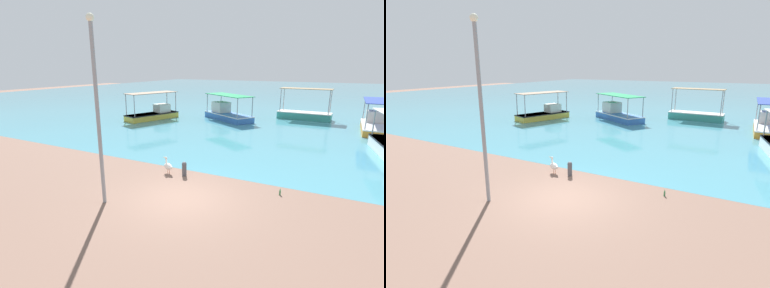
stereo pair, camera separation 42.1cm
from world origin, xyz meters
TOP-DOWN VIEW (x-y plane):
  - ground at (0.00, 0.00)m, footprint 120.00×120.00m
  - harbor_water at (0.00, 48.00)m, footprint 110.00×90.00m
  - fishing_boat_far_right at (-5.10, 17.56)m, footprint 5.65×4.59m
  - fishing_boat_far_left at (7.30, 18.13)m, footprint 2.01×5.64m
  - fishing_boat_near_right at (-11.44, 14.41)m, footprint 3.31×5.62m
  - fishing_boat_outer at (1.51, 21.14)m, footprint 4.96×1.79m
  - pelican at (-1.97, 2.15)m, footprint 0.77×0.48m
  - lamp_post at (-2.42, -1.65)m, footprint 0.28×0.28m
  - mooring_bollard at (-1.13, 2.24)m, footprint 0.23×0.23m
  - glass_bottle at (3.35, 2.15)m, footprint 0.07×0.07m

SIDE VIEW (x-z plane):
  - ground at x=0.00m, z-range 0.00..0.00m
  - harbor_water at x=0.00m, z-range 0.00..0.00m
  - glass_bottle at x=3.35m, z-range -0.03..0.24m
  - mooring_bollard at x=-1.13m, z-range 0.02..0.71m
  - pelican at x=-1.97m, z-range -0.02..0.78m
  - fishing_boat_outer at x=1.51m, z-range -0.92..2.04m
  - fishing_boat_near_right at x=-11.44m, z-range -0.71..1.86m
  - fishing_boat_far_left at x=7.30m, z-range -0.66..1.81m
  - fishing_boat_far_right at x=-5.10m, z-range -0.58..1.80m
  - lamp_post at x=-2.42m, z-range 0.37..7.09m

